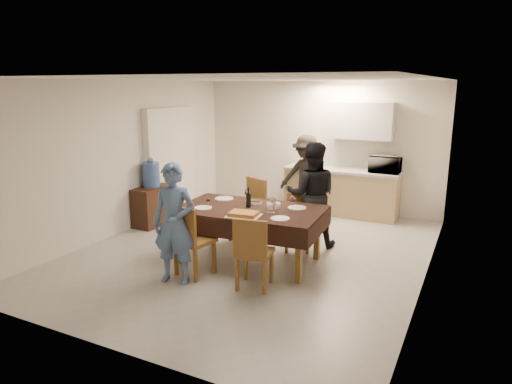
% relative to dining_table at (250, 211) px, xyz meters
% --- Properties ---
extents(floor, '(5.00, 6.00, 0.02)m').
position_rel_dining_table_xyz_m(floor, '(-0.13, 0.36, -0.76)').
color(floor, '#A1A19C').
rests_on(floor, ground).
extents(ceiling, '(5.00, 6.00, 0.02)m').
position_rel_dining_table_xyz_m(ceiling, '(-0.13, 0.36, 1.84)').
color(ceiling, white).
rests_on(ceiling, wall_back).
extents(wall_back, '(5.00, 0.02, 2.60)m').
position_rel_dining_table_xyz_m(wall_back, '(-0.13, 3.36, 0.54)').
color(wall_back, beige).
rests_on(wall_back, floor).
extents(wall_front, '(5.00, 0.02, 2.60)m').
position_rel_dining_table_xyz_m(wall_front, '(-0.13, -2.64, 0.54)').
color(wall_front, beige).
rests_on(wall_front, floor).
extents(wall_left, '(0.02, 6.00, 2.60)m').
position_rel_dining_table_xyz_m(wall_left, '(-2.63, 0.36, 0.54)').
color(wall_left, beige).
rests_on(wall_left, floor).
extents(wall_right, '(0.02, 6.00, 2.60)m').
position_rel_dining_table_xyz_m(wall_right, '(2.37, 0.36, 0.54)').
color(wall_right, beige).
rests_on(wall_right, floor).
extents(stub_partition, '(0.15, 1.40, 2.10)m').
position_rel_dining_table_xyz_m(stub_partition, '(-2.55, 1.56, 0.29)').
color(stub_partition, silver).
rests_on(stub_partition, floor).
extents(kitchen_base_cabinet, '(2.20, 0.60, 0.86)m').
position_rel_dining_table_xyz_m(kitchen_base_cabinet, '(0.47, 3.04, -0.33)').
color(kitchen_base_cabinet, tan).
rests_on(kitchen_base_cabinet, floor).
extents(kitchen_worktop, '(2.24, 0.64, 0.05)m').
position_rel_dining_table_xyz_m(kitchen_worktop, '(0.47, 3.04, 0.12)').
color(kitchen_worktop, '#B0AFAA').
rests_on(kitchen_worktop, kitchen_base_cabinet).
extents(upper_cabinet, '(1.20, 0.34, 0.70)m').
position_rel_dining_table_xyz_m(upper_cabinet, '(0.77, 3.18, 1.09)').
color(upper_cabinet, silver).
rests_on(upper_cabinet, wall_back).
extents(dining_table, '(2.13, 1.33, 0.80)m').
position_rel_dining_table_xyz_m(dining_table, '(0.00, 0.00, 0.00)').
color(dining_table, black).
rests_on(dining_table, floor).
extents(chair_near_left, '(0.52, 0.53, 0.53)m').
position_rel_dining_table_xyz_m(chair_near_left, '(-0.45, -0.84, -0.16)').
color(chair_near_left, brown).
rests_on(chair_near_left, floor).
extents(chair_near_right, '(0.50, 0.50, 0.51)m').
position_rel_dining_table_xyz_m(chair_near_right, '(0.45, -0.84, -0.19)').
color(chair_near_right, brown).
rests_on(chair_near_right, floor).
extents(chair_far_left, '(0.62, 0.63, 0.56)m').
position_rel_dining_table_xyz_m(chair_far_left, '(-0.45, 0.65, -0.13)').
color(chair_far_left, brown).
rests_on(chair_far_left, floor).
extents(chair_far_right, '(0.50, 0.51, 0.47)m').
position_rel_dining_table_xyz_m(chair_far_right, '(0.45, 0.67, -0.23)').
color(chair_far_right, brown).
rests_on(chair_far_right, floor).
extents(console, '(0.39, 0.77, 0.72)m').
position_rel_dining_table_xyz_m(console, '(-2.41, 0.80, -0.41)').
color(console, black).
rests_on(console, floor).
extents(water_jug, '(0.30, 0.30, 0.45)m').
position_rel_dining_table_xyz_m(water_jug, '(-2.41, 0.80, 0.18)').
color(water_jug, '#4469B3').
rests_on(water_jug, console).
extents(wine_bottle, '(0.07, 0.07, 0.30)m').
position_rel_dining_table_xyz_m(wine_bottle, '(-0.05, 0.05, 0.19)').
color(wine_bottle, black).
rests_on(wine_bottle, dining_table).
extents(water_pitcher, '(0.13, 0.13, 0.20)m').
position_rel_dining_table_xyz_m(water_pitcher, '(0.35, -0.05, 0.13)').
color(water_pitcher, white).
rests_on(water_pitcher, dining_table).
extents(savoury_tart, '(0.48, 0.38, 0.05)m').
position_rel_dining_table_xyz_m(savoury_tart, '(0.10, -0.38, 0.06)').
color(savoury_tart, '#BF7D38').
rests_on(savoury_tart, dining_table).
extents(salad_bowl, '(0.18, 0.18, 0.07)m').
position_rel_dining_table_xyz_m(salad_bowl, '(0.30, 0.18, 0.07)').
color(salad_bowl, white).
rests_on(salad_bowl, dining_table).
extents(mushroom_dish, '(0.18, 0.18, 0.03)m').
position_rel_dining_table_xyz_m(mushroom_dish, '(-0.05, 0.28, 0.05)').
color(mushroom_dish, white).
rests_on(mushroom_dish, dining_table).
extents(wine_glass_a, '(0.08, 0.08, 0.17)m').
position_rel_dining_table_xyz_m(wine_glass_a, '(-0.55, -0.25, 0.12)').
color(wine_glass_a, white).
rests_on(wine_glass_a, dining_table).
extents(wine_glass_b, '(0.09, 0.09, 0.19)m').
position_rel_dining_table_xyz_m(wine_glass_b, '(0.55, 0.25, 0.13)').
color(wine_glass_b, white).
rests_on(wine_glass_b, dining_table).
extents(wine_glass_c, '(0.09, 0.09, 0.21)m').
position_rel_dining_table_xyz_m(wine_glass_c, '(-0.20, 0.30, 0.14)').
color(wine_glass_c, white).
rests_on(wine_glass_c, dining_table).
extents(plate_near_left, '(0.25, 0.25, 0.01)m').
position_rel_dining_table_xyz_m(plate_near_left, '(-0.60, -0.30, 0.04)').
color(plate_near_left, white).
rests_on(plate_near_left, dining_table).
extents(plate_near_right, '(0.25, 0.25, 0.01)m').
position_rel_dining_table_xyz_m(plate_near_right, '(0.60, -0.30, 0.04)').
color(plate_near_right, white).
rests_on(plate_near_right, dining_table).
extents(plate_far_left, '(0.28, 0.28, 0.02)m').
position_rel_dining_table_xyz_m(plate_far_left, '(-0.60, 0.30, 0.05)').
color(plate_far_left, white).
rests_on(plate_far_left, dining_table).
extents(plate_far_right, '(0.26, 0.26, 0.02)m').
position_rel_dining_table_xyz_m(plate_far_right, '(0.60, 0.30, 0.04)').
color(plate_far_right, white).
rests_on(plate_far_right, dining_table).
extents(microwave, '(0.56, 0.38, 0.31)m').
position_rel_dining_table_xyz_m(microwave, '(1.29, 3.04, 0.30)').
color(microwave, silver).
rests_on(microwave, kitchen_worktop).
extents(person_near, '(0.64, 0.49, 1.58)m').
position_rel_dining_table_xyz_m(person_near, '(-0.55, -1.05, 0.03)').
color(person_near, '#4D6C9B').
rests_on(person_near, floor).
extents(person_far, '(0.98, 0.87, 1.67)m').
position_rel_dining_table_xyz_m(person_far, '(0.55, 1.05, 0.07)').
color(person_far, black).
rests_on(person_far, floor).
extents(person_kitchen, '(1.03, 0.59, 1.59)m').
position_rel_dining_table_xyz_m(person_kitchen, '(-0.11, 2.59, 0.03)').
color(person_kitchen, black).
rests_on(person_kitchen, floor).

